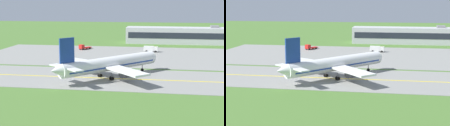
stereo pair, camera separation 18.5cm
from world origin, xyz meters
TOP-DOWN VIEW (x-y plane):
  - ground_plane at (0.00, 0.00)m, footprint 500.00×500.00m
  - taxiway_strip at (0.00, 0.00)m, footprint 240.00×28.00m
  - apron_pad at (10.00, 42.00)m, footprint 140.00×52.00m
  - taxiway_centreline at (0.00, 0.00)m, footprint 220.00×0.60m
  - airplane_lead at (-2.33, 0.72)m, footprint 29.51×32.92m
  - service_truck_baggage at (-23.35, 55.63)m, footprint 5.17×6.50m
  - service_truck_fuel at (6.86, 52.95)m, footprint 6.12×2.64m
  - terminal_building at (24.52, 85.25)m, footprint 63.30×11.42m

SIDE VIEW (x-z plane):
  - ground_plane at x=0.00m, z-range 0.00..0.00m
  - taxiway_strip at x=0.00m, z-range 0.00..0.10m
  - apron_pad at x=10.00m, z-range 0.00..0.10m
  - taxiway_centreline at x=0.00m, z-range 0.10..0.11m
  - service_truck_baggage at x=-23.35m, z-range -0.11..2.48m
  - service_truck_fuel at x=6.86m, z-range 0.23..2.83m
  - airplane_lead at x=-2.33m, z-range -2.22..10.48m
  - terminal_building at x=24.52m, z-range -0.58..8.87m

